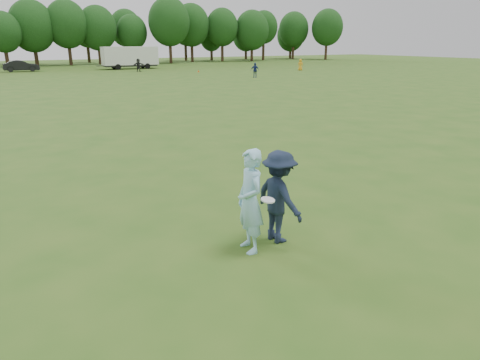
{
  "coord_description": "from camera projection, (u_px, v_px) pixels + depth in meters",
  "views": [
    {
      "loc": [
        -3.83,
        -6.6,
        3.94
      ],
      "look_at": [
        0.44,
        1.02,
        1.1
      ],
      "focal_mm": 32.0,
      "sensor_mm": 36.0,
      "label": 1
    }
  ],
  "objects": [
    {
      "name": "ground",
      "position": [
        246.0,
        250.0,
        8.47
      ],
      "size": [
        200.0,
        200.0,
        0.0
      ],
      "primitive_type": "plane",
      "color": "#2C5417",
      "rests_on": "ground"
    },
    {
      "name": "thrower",
      "position": [
        250.0,
        201.0,
        8.17
      ],
      "size": [
        0.56,
        0.79,
        2.05
      ],
      "primitive_type": "imported",
      "rotation": [
        0.0,
        0.0,
        -1.67
      ],
      "color": "#97D2EA",
      "rests_on": "ground"
    },
    {
      "name": "defender",
      "position": [
        279.0,
        197.0,
        8.6
      ],
      "size": [
        0.82,
        1.3,
        1.91
      ],
      "primitive_type": "imported",
      "rotation": [
        0.0,
        0.0,
        1.67
      ],
      "color": "#182134",
      "rests_on": "ground"
    },
    {
      "name": "player_far_b",
      "position": [
        255.0,
        70.0,
        48.6
      ],
      "size": [
        1.01,
        0.88,
        1.64
      ],
      "primitive_type": "imported",
      "rotation": [
        0.0,
        0.0,
        -0.62
      ],
      "color": "navy",
      "rests_on": "ground"
    },
    {
      "name": "player_far_c",
      "position": [
        300.0,
        65.0,
        60.22
      ],
      "size": [
        0.92,
        0.89,
        1.59
      ],
      "primitive_type": "imported",
      "rotation": [
        0.0,
        0.0,
        2.43
      ],
      "color": "orange",
      "rests_on": "ground"
    },
    {
      "name": "player_far_d",
      "position": [
        138.0,
        65.0,
        57.71
      ],
      "size": [
        1.7,
        0.89,
        1.75
      ],
      "primitive_type": "imported",
      "rotation": [
        0.0,
        0.0,
        0.24
      ],
      "color": "black",
      "rests_on": "ground"
    },
    {
      "name": "car_f",
      "position": [
        21.0,
        66.0,
        58.06
      ],
      "size": [
        4.55,
        1.63,
        1.5
      ],
      "primitive_type": "imported",
      "rotation": [
        0.0,
        0.0,
        1.56
      ],
      "color": "black",
      "rests_on": "ground"
    },
    {
      "name": "field_cone",
      "position": [
        198.0,
        71.0,
        57.3
      ],
      "size": [
        0.28,
        0.28,
        0.3
      ],
      "primitive_type": "cone",
      "color": "#DD420B",
      "rests_on": "ground"
    },
    {
      "name": "disc_in_play",
      "position": [
        268.0,
        200.0,
        8.03
      ],
      "size": [
        0.28,
        0.28,
        0.08
      ],
      "color": "white",
      "rests_on": "ground"
    },
    {
      "name": "cargo_trailer",
      "position": [
        130.0,
        57.0,
        63.66
      ],
      "size": [
        9.0,
        2.75,
        3.2
      ],
      "color": "white",
      "rests_on": "ground"
    },
    {
      "name": "treeline",
      "position": [
        31.0,
        27.0,
        71.6
      ],
      "size": [
        130.35,
        18.39,
        11.74
      ],
      "color": "#332114",
      "rests_on": "ground"
    }
  ]
}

